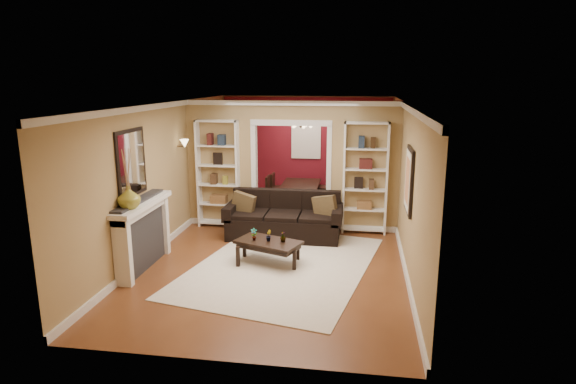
% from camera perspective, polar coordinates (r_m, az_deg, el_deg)
% --- Properties ---
extents(floor, '(8.00, 8.00, 0.00)m').
position_cam_1_polar(floor, '(9.36, -0.68, -6.27)').
color(floor, brown).
rests_on(floor, ground).
extents(ceiling, '(8.00, 8.00, 0.00)m').
position_cam_1_polar(ceiling, '(8.84, -0.72, 10.47)').
color(ceiling, white).
rests_on(ceiling, ground).
extents(wall_back, '(8.00, 0.00, 8.00)m').
position_cam_1_polar(wall_back, '(12.91, 2.18, 5.32)').
color(wall_back, tan).
rests_on(wall_back, ground).
extents(wall_front, '(8.00, 0.00, 8.00)m').
position_cam_1_polar(wall_front, '(5.23, -7.84, -6.72)').
color(wall_front, tan).
rests_on(wall_front, ground).
extents(wall_left, '(0.00, 8.00, 8.00)m').
position_cam_1_polar(wall_left, '(9.62, -14.05, 2.20)').
color(wall_left, tan).
rests_on(wall_left, ground).
extents(wall_right, '(0.00, 8.00, 8.00)m').
position_cam_1_polar(wall_right, '(8.93, 13.71, 1.38)').
color(wall_right, tan).
rests_on(wall_right, ground).
extents(partition_wall, '(4.50, 0.15, 2.70)m').
position_cam_1_polar(partition_wall, '(10.17, 0.39, 3.18)').
color(partition_wall, tan).
rests_on(partition_wall, floor).
extents(red_back_panel, '(4.44, 0.04, 2.64)m').
position_cam_1_polar(red_back_panel, '(12.89, 2.16, 5.17)').
color(red_back_panel, maroon).
rests_on(red_back_panel, floor).
extents(dining_window, '(0.78, 0.03, 0.98)m').
position_cam_1_polar(dining_window, '(12.82, 2.15, 6.16)').
color(dining_window, '#8CA5CC').
rests_on(dining_window, wall_back).
extents(area_rug, '(3.51, 4.37, 0.01)m').
position_cam_1_polar(area_rug, '(8.35, -0.66, -8.69)').
color(area_rug, silver).
rests_on(area_rug, floor).
extents(sofa, '(2.33, 1.01, 0.91)m').
position_cam_1_polar(sofa, '(9.65, -0.48, -2.83)').
color(sofa, black).
rests_on(sofa, floor).
extents(pillow_left, '(0.48, 0.24, 0.46)m').
position_cam_1_polar(pillow_left, '(9.74, -5.31, -1.39)').
color(pillow_left, brown).
rests_on(pillow_left, sofa).
extents(pillow_right, '(0.49, 0.30, 0.47)m').
position_cam_1_polar(pillow_right, '(9.48, 4.43, -1.75)').
color(pillow_right, brown).
rests_on(pillow_right, sofa).
extents(coffee_table, '(1.23, 0.94, 0.41)m').
position_cam_1_polar(coffee_table, '(8.39, -2.32, -7.14)').
color(coffee_table, black).
rests_on(coffee_table, floor).
extents(plant_left, '(0.13, 0.10, 0.21)m').
position_cam_1_polar(plant_left, '(8.33, -4.06, -5.02)').
color(plant_left, '#336626').
rests_on(plant_left, coffee_table).
extents(plant_center, '(0.10, 0.12, 0.19)m').
position_cam_1_polar(plant_center, '(8.29, -2.34, -5.18)').
color(plant_center, '#336626').
rests_on(plant_center, coffee_table).
extents(plant_right, '(0.12, 0.12, 0.18)m').
position_cam_1_polar(plant_right, '(8.25, -0.60, -5.30)').
color(plant_right, '#336626').
rests_on(plant_right, coffee_table).
extents(bookshelf_left, '(0.90, 0.30, 2.30)m').
position_cam_1_polar(bookshelf_left, '(10.37, -8.25, 2.12)').
color(bookshelf_left, white).
rests_on(bookshelf_left, floor).
extents(bookshelf_right, '(0.90, 0.30, 2.30)m').
position_cam_1_polar(bookshelf_right, '(9.94, 9.13, 1.60)').
color(bookshelf_right, white).
rests_on(bookshelf_right, floor).
extents(fireplace, '(0.32, 1.70, 1.16)m').
position_cam_1_polar(fireplace, '(8.42, -16.64, -4.94)').
color(fireplace, white).
rests_on(fireplace, floor).
extents(vase, '(0.42, 0.42, 0.37)m').
position_cam_1_polar(vase, '(7.84, -18.34, -0.59)').
color(vase, olive).
rests_on(vase, fireplace).
extents(mirror, '(0.03, 0.95, 1.10)m').
position_cam_1_polar(mirror, '(8.19, -18.08, 3.27)').
color(mirror, silver).
rests_on(mirror, wall_left).
extents(wall_sconce, '(0.18, 0.18, 0.22)m').
position_cam_1_polar(wall_sconce, '(10.01, -12.48, 5.49)').
color(wall_sconce, '#FFE0A5').
rests_on(wall_sconce, wall_left).
extents(framed_art, '(0.04, 0.85, 1.05)m').
position_cam_1_polar(framed_art, '(7.91, 14.10, 1.34)').
color(framed_art, black).
rests_on(framed_art, wall_right).
extents(dining_table, '(1.66, 0.93, 0.58)m').
position_cam_1_polar(dining_table, '(11.94, 1.57, -0.50)').
color(dining_table, black).
rests_on(dining_table, floor).
extents(dining_chair_nw, '(0.44, 0.44, 0.86)m').
position_cam_1_polar(dining_chair_nw, '(11.69, -1.28, -0.09)').
color(dining_chair_nw, black).
rests_on(dining_chair_nw, floor).
extents(dining_chair_ne, '(0.54, 0.54, 0.88)m').
position_cam_1_polar(dining_chair_ne, '(11.56, 4.10, -0.23)').
color(dining_chair_ne, black).
rests_on(dining_chair_ne, floor).
extents(dining_chair_sw, '(0.43, 0.43, 0.81)m').
position_cam_1_polar(dining_chair_sw, '(12.28, -0.80, 0.43)').
color(dining_chair_sw, black).
rests_on(dining_chair_sw, floor).
extents(dining_chair_se, '(0.47, 0.47, 0.90)m').
position_cam_1_polar(dining_chair_se, '(12.14, 4.33, 0.47)').
color(dining_chair_se, black).
rests_on(dining_chair_se, floor).
extents(chandelier, '(0.50, 0.50, 0.30)m').
position_cam_1_polar(chandelier, '(11.55, 1.47, 7.74)').
color(chandelier, '#3E2D1C').
rests_on(chandelier, ceiling).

